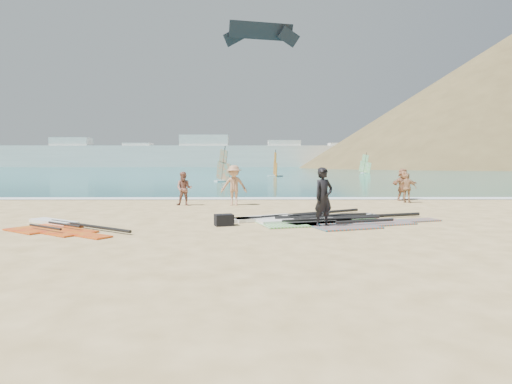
{
  "coord_description": "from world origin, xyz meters",
  "views": [
    {
      "loc": [
        -1.54,
        -11.85,
        2.13
      ],
      "look_at": [
        -1.45,
        4.0,
        1.0
      ],
      "focal_mm": 30.0,
      "sensor_mm": 36.0,
      "label": 1
    }
  ],
  "objects_px": {
    "rig_grey": "(298,218)",
    "rig_red": "(58,227)",
    "beachgoer_mid": "(234,185)",
    "gear_bag_near": "(224,220)",
    "beachgoer_back": "(407,188)",
    "beachgoer_left": "(184,189)",
    "beachgoer_right": "(403,184)",
    "person_wetsuit": "(323,197)",
    "rig_orange": "(338,221)",
    "rig_green": "(288,220)"
  },
  "relations": [
    {
      "from": "rig_green",
      "to": "beachgoer_left",
      "type": "xyz_separation_m",
      "value": [
        -4.58,
        5.65,
        0.77
      ]
    },
    {
      "from": "beachgoer_left",
      "to": "person_wetsuit",
      "type": "bearing_deg",
      "value": -46.68
    },
    {
      "from": "rig_green",
      "to": "person_wetsuit",
      "type": "bearing_deg",
      "value": -65.81
    },
    {
      "from": "rig_grey",
      "to": "rig_green",
      "type": "xyz_separation_m",
      "value": [
        -0.44,
        -0.7,
        -0.0
      ]
    },
    {
      "from": "rig_green",
      "to": "rig_red",
      "type": "distance_m",
      "value": 7.61
    },
    {
      "from": "rig_green",
      "to": "beachgoer_mid",
      "type": "distance_m",
      "value": 6.2
    },
    {
      "from": "rig_orange",
      "to": "beachgoer_mid",
      "type": "bearing_deg",
      "value": 104.79
    },
    {
      "from": "gear_bag_near",
      "to": "person_wetsuit",
      "type": "bearing_deg",
      "value": -6.02
    },
    {
      "from": "gear_bag_near",
      "to": "beachgoer_left",
      "type": "relative_size",
      "value": 0.37
    },
    {
      "from": "beachgoer_mid",
      "to": "rig_green",
      "type": "bearing_deg",
      "value": -66.49
    },
    {
      "from": "rig_grey",
      "to": "beachgoer_left",
      "type": "relative_size",
      "value": 3.52
    },
    {
      "from": "gear_bag_near",
      "to": "beachgoer_mid",
      "type": "distance_m",
      "value": 6.69
    },
    {
      "from": "beachgoer_back",
      "to": "beachgoer_left",
      "type": "bearing_deg",
      "value": 38.85
    },
    {
      "from": "rig_green",
      "to": "beachgoer_back",
      "type": "distance_m",
      "value": 9.73
    },
    {
      "from": "gear_bag_near",
      "to": "rig_orange",
      "type": "bearing_deg",
      "value": 9.16
    },
    {
      "from": "person_wetsuit",
      "to": "beachgoer_left",
      "type": "distance_m",
      "value": 8.91
    },
    {
      "from": "rig_red",
      "to": "beachgoer_left",
      "type": "distance_m",
      "value": 7.65
    },
    {
      "from": "rig_grey",
      "to": "beachgoer_right",
      "type": "bearing_deg",
      "value": 18.51
    },
    {
      "from": "person_wetsuit",
      "to": "beachgoer_mid",
      "type": "relative_size",
      "value": 0.99
    },
    {
      "from": "person_wetsuit",
      "to": "rig_green",
      "type": "bearing_deg",
      "value": 98.81
    },
    {
      "from": "beachgoer_left",
      "to": "beachgoer_mid",
      "type": "xyz_separation_m",
      "value": [
        2.41,
        0.08,
        0.16
      ]
    },
    {
      "from": "person_wetsuit",
      "to": "beachgoer_right",
      "type": "distance_m",
      "value": 11.27
    },
    {
      "from": "rig_grey",
      "to": "beachgoer_left",
      "type": "height_order",
      "value": "beachgoer_left"
    },
    {
      "from": "rig_red",
      "to": "person_wetsuit",
      "type": "height_order",
      "value": "person_wetsuit"
    },
    {
      "from": "gear_bag_near",
      "to": "beachgoer_right",
      "type": "xyz_separation_m",
      "value": [
        9.18,
        9.24,
        0.69
      ]
    },
    {
      "from": "rig_green",
      "to": "gear_bag_near",
      "type": "xyz_separation_m",
      "value": [
        -2.19,
        -0.9,
        0.14
      ]
    },
    {
      "from": "beachgoer_mid",
      "to": "beachgoer_back",
      "type": "bearing_deg",
      "value": 10.73
    },
    {
      "from": "gear_bag_near",
      "to": "person_wetsuit",
      "type": "xyz_separation_m",
      "value": [
        3.25,
        -0.34,
        0.78
      ]
    },
    {
      "from": "beachgoer_left",
      "to": "beachgoer_right",
      "type": "distance_m",
      "value": 11.87
    },
    {
      "from": "beachgoer_mid",
      "to": "beachgoer_right",
      "type": "height_order",
      "value": "beachgoer_mid"
    },
    {
      "from": "beachgoer_mid",
      "to": "gear_bag_near",
      "type": "bearing_deg",
      "value": -87.42
    },
    {
      "from": "rig_orange",
      "to": "person_wetsuit",
      "type": "bearing_deg",
      "value": -142.87
    },
    {
      "from": "beachgoer_left",
      "to": "beachgoer_right",
      "type": "xyz_separation_m",
      "value": [
        11.56,
        2.68,
        0.06
      ]
    },
    {
      "from": "rig_green",
      "to": "beachgoer_right",
      "type": "relative_size",
      "value": 3.34
    },
    {
      "from": "rig_grey",
      "to": "gear_bag_near",
      "type": "distance_m",
      "value": 3.09
    },
    {
      "from": "beachgoer_right",
      "to": "rig_orange",
      "type": "bearing_deg",
      "value": -144.84
    },
    {
      "from": "rig_orange",
      "to": "person_wetsuit",
      "type": "relative_size",
      "value": 3.43
    },
    {
      "from": "gear_bag_near",
      "to": "beachgoer_mid",
      "type": "xyz_separation_m",
      "value": [
        0.03,
        6.64,
        0.79
      ]
    },
    {
      "from": "gear_bag_near",
      "to": "beachgoer_back",
      "type": "xyz_separation_m",
      "value": [
        8.94,
        7.87,
        0.58
      ]
    },
    {
      "from": "rig_red",
      "to": "rig_grey",
      "type": "bearing_deg",
      "value": 49.13
    },
    {
      "from": "rig_grey",
      "to": "rig_orange",
      "type": "distance_m",
      "value": 1.62
    },
    {
      "from": "rig_orange",
      "to": "person_wetsuit",
      "type": "xyz_separation_m",
      "value": [
        -0.68,
        -0.98,
        0.92
      ]
    },
    {
      "from": "rig_grey",
      "to": "gear_bag_near",
      "type": "xyz_separation_m",
      "value": [
        -2.64,
        -1.61,
        0.14
      ]
    },
    {
      "from": "beachgoer_mid",
      "to": "beachgoer_right",
      "type": "distance_m",
      "value": 9.51
    },
    {
      "from": "beachgoer_left",
      "to": "beachgoer_back",
      "type": "height_order",
      "value": "beachgoer_left"
    },
    {
      "from": "beachgoer_mid",
      "to": "beachgoer_back",
      "type": "xyz_separation_m",
      "value": [
        8.91,
        1.24,
        -0.21
      ]
    },
    {
      "from": "rig_orange",
      "to": "beachgoer_mid",
      "type": "xyz_separation_m",
      "value": [
        -3.9,
        6.01,
        0.93
      ]
    },
    {
      "from": "rig_grey",
      "to": "beachgoer_left",
      "type": "bearing_deg",
      "value": 104.53
    },
    {
      "from": "rig_grey",
      "to": "rig_red",
      "type": "height_order",
      "value": "rig_grey"
    },
    {
      "from": "beachgoer_mid",
      "to": "rig_red",
      "type": "bearing_deg",
      "value": -123.93
    }
  ]
}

